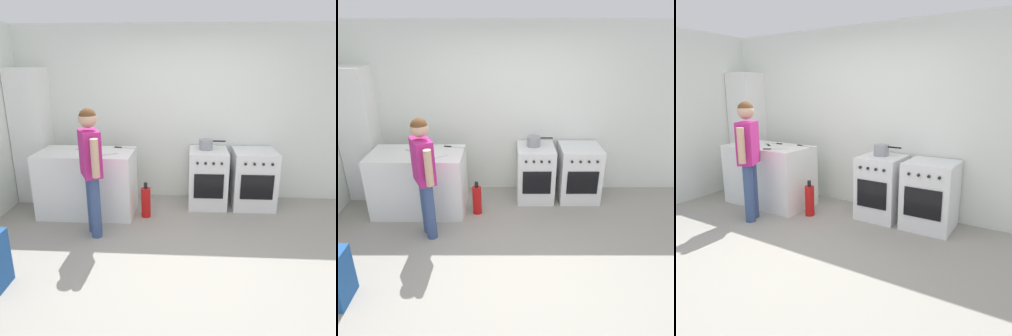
# 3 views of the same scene
# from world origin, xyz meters

# --- Properties ---
(ground_plane) EXTENTS (8.00, 8.00, 0.00)m
(ground_plane) POSITION_xyz_m (0.00, 0.00, 0.00)
(ground_plane) COLOR gray
(back_wall) EXTENTS (6.00, 0.10, 2.60)m
(back_wall) POSITION_xyz_m (0.00, 1.95, 1.30)
(back_wall) COLOR silver
(back_wall) RESTS_ON ground
(counter_unit) EXTENTS (1.30, 0.70, 0.90)m
(counter_unit) POSITION_xyz_m (-1.35, 1.20, 0.45)
(counter_unit) COLOR white
(counter_unit) RESTS_ON ground
(oven_left) EXTENTS (0.55, 0.62, 0.85)m
(oven_left) POSITION_xyz_m (0.35, 1.58, 0.43)
(oven_left) COLOR white
(oven_left) RESTS_ON ground
(oven_right) EXTENTS (0.61, 0.62, 0.85)m
(oven_right) POSITION_xyz_m (1.02, 1.58, 0.43)
(oven_right) COLOR white
(oven_right) RESTS_ON ground
(pot) EXTENTS (0.38, 0.20, 0.15)m
(pot) POSITION_xyz_m (0.31, 1.62, 0.92)
(pot) COLOR gray
(pot) RESTS_ON oven_left
(knife_paring) EXTENTS (0.21, 0.03, 0.01)m
(knife_paring) POSITION_xyz_m (-1.35, 1.40, 0.91)
(knife_paring) COLOR silver
(knife_paring) RESTS_ON counter_unit
(knife_carving) EXTENTS (0.33, 0.10, 0.01)m
(knife_carving) POSITION_xyz_m (-0.85, 1.43, 0.90)
(knife_carving) COLOR silver
(knife_carving) RESTS_ON counter_unit
(knife_utility) EXTENTS (0.22, 0.17, 0.01)m
(knife_utility) POSITION_xyz_m (-1.41, 1.25, 0.90)
(knife_utility) COLOR silver
(knife_utility) RESTS_ON counter_unit
(knife_bread) EXTENTS (0.31, 0.22, 0.01)m
(knife_bread) POSITION_xyz_m (-1.05, 1.01, 0.90)
(knife_bread) COLOR silver
(knife_bread) RESTS_ON counter_unit
(person) EXTENTS (0.34, 0.51, 1.57)m
(person) POSITION_xyz_m (-1.10, 0.58, 0.93)
(person) COLOR #384C7A
(person) RESTS_ON ground
(fire_extinguisher) EXTENTS (0.13, 0.13, 0.50)m
(fire_extinguisher) POSITION_xyz_m (-0.52, 1.10, 0.22)
(fire_extinguisher) COLOR red
(fire_extinguisher) RESTS_ON ground
(larder_cabinet) EXTENTS (0.48, 0.44, 2.00)m
(larder_cabinet) POSITION_xyz_m (-2.30, 1.68, 1.00)
(larder_cabinet) COLOR white
(larder_cabinet) RESTS_ON ground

